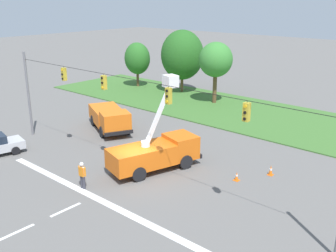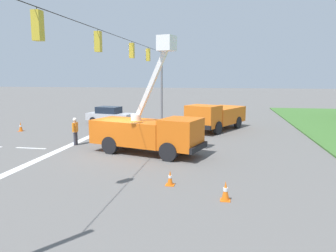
{
  "view_description": "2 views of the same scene",
  "coord_description": "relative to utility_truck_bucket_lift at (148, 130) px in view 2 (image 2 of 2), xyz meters",
  "views": [
    {
      "loc": [
        17.27,
        -16.66,
        11.42
      ],
      "look_at": [
        -1.06,
        4.34,
        2.29
      ],
      "focal_mm": 42.0,
      "sensor_mm": 36.0,
      "label": 1
    },
    {
      "loc": [
        17.94,
        6.03,
        4.43
      ],
      "look_at": [
        -2.2,
        2.51,
        1.27
      ],
      "focal_mm": 35.0,
      "sensor_mm": 36.0,
      "label": 2
    }
  ],
  "objects": [
    {
      "name": "signal_gantry",
      "position": [
        -0.06,
        -1.75,
        3.23
      ],
      "size": [
        26.2,
        0.33,
        7.2
      ],
      "color": "slate",
      "rests_on": "ground"
    },
    {
      "name": "traffic_cone_foreground_right",
      "position": [
        5.21,
        2.15,
        -1.05
      ],
      "size": [
        0.36,
        0.36,
        0.63
      ],
      "color": "orange",
      "rests_on": "ground"
    },
    {
      "name": "lane_markings",
      "position": [
        -0.08,
        -6.92,
        -1.34
      ],
      "size": [
        17.6,
        15.25,
        0.01
      ],
      "color": "silver",
      "rests_on": "ground"
    },
    {
      "name": "sedan_silver",
      "position": [
        -10.99,
        -6.26,
        -0.56
      ],
      "size": [
        2.59,
        4.57,
        1.56
      ],
      "color": "#B7B7BC",
      "rests_on": "ground"
    },
    {
      "name": "traffic_cone_foreground_left",
      "position": [
        -5.62,
        -11.83,
        -0.98
      ],
      "size": [
        0.36,
        0.36,
        0.75
      ],
      "color": "orange",
      "rests_on": "ground"
    },
    {
      "name": "road_worker",
      "position": [
        -1.48,
        -5.14,
        -0.35
      ],
      "size": [
        0.65,
        0.26,
        1.77
      ],
      "color": "#383842",
      "rests_on": "ground"
    },
    {
      "name": "utility_truck_support_near",
      "position": [
        -8.92,
        3.53,
        -0.18
      ],
      "size": [
        6.73,
        5.0,
        2.16
      ],
      "color": "orange",
      "rests_on": "ground"
    },
    {
      "name": "ground_plane",
      "position": [
        -0.08,
        -1.75,
        -1.35
      ],
      "size": [
        200.0,
        200.0,
        0.0
      ],
      "primitive_type": "plane",
      "color": "#605E5B"
    },
    {
      "name": "traffic_cone_mid_right",
      "position": [
        6.5,
        4.38,
        -0.99
      ],
      "size": [
        0.36,
        0.36,
        0.72
      ],
      "color": "orange",
      "rests_on": "ground"
    },
    {
      "name": "utility_truck_bucket_lift",
      "position": [
        0.0,
        0.0,
        0.0
      ],
      "size": [
        4.03,
        6.88,
        6.52
      ],
      "color": "orange",
      "rests_on": "ground"
    }
  ]
}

